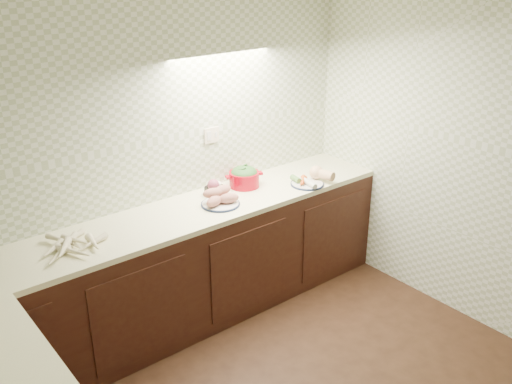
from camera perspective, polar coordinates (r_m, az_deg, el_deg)
room at (r=2.69m, az=7.53°, el=0.95°), size 3.60×3.60×2.60m
counter at (r=3.42m, az=-10.67°, el=-16.97°), size 3.60×3.60×0.90m
parsnip_pile at (r=3.79m, az=-17.85°, el=-4.83°), size 0.42×0.35×0.07m
sweet_potato_plate at (r=4.20m, az=-3.68°, el=-0.63°), size 0.29×0.29×0.13m
onion_bowl at (r=4.36m, az=-4.12°, el=0.29°), size 0.17×0.17×0.13m
dutch_oven at (r=4.51m, az=-1.19°, el=1.55°), size 0.31×0.31×0.17m
veg_plate at (r=4.61m, az=5.55°, el=1.46°), size 0.32×0.29×0.12m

